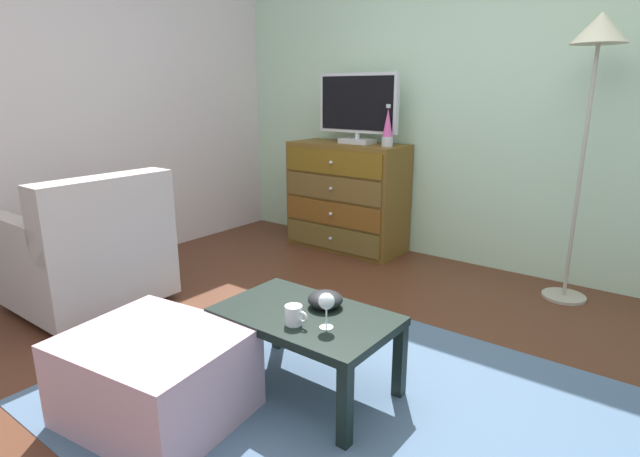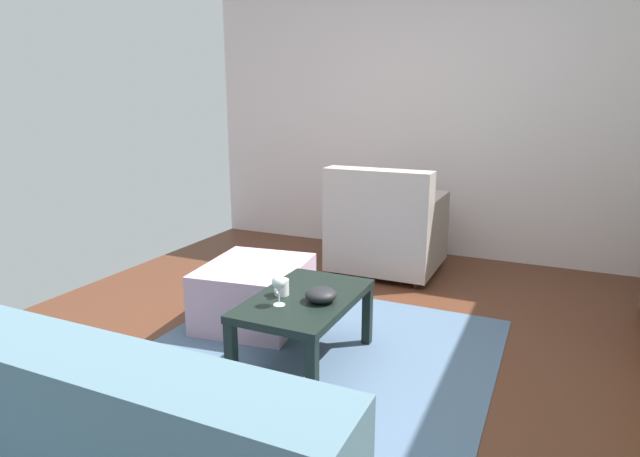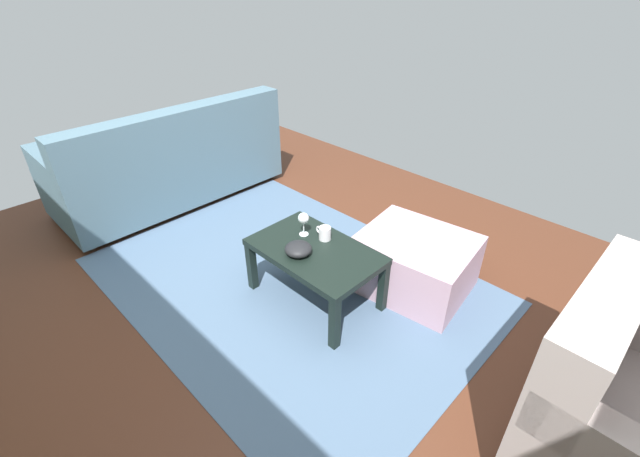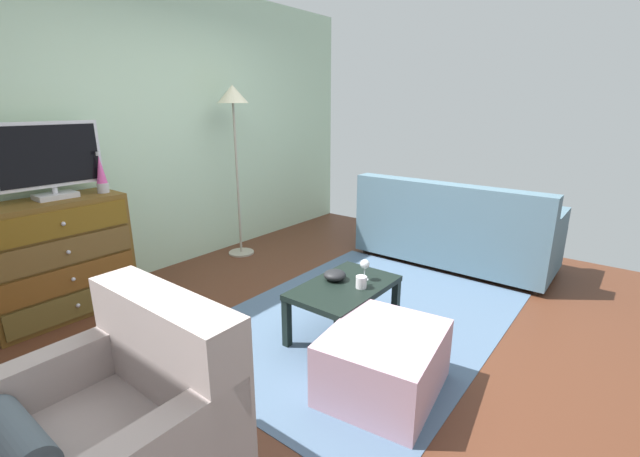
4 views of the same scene
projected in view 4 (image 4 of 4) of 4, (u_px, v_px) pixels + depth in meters
The scene contains 14 objects.
ground_plane at pixel (325, 325), 3.26m from camera, with size 5.49×4.59×0.05m, color #512B1B.
wall_accent_rear at pixel (157, 130), 4.08m from camera, with size 5.49×0.12×2.75m, color #B2D0AF.
area_rug at pixel (361, 319), 3.29m from camera, with size 2.60×1.90×0.01m, color #49617B.
dresser at pixel (57, 259), 3.27m from camera, with size 1.02×0.49×0.93m.
tv at pixel (49, 159), 3.13m from camera, with size 0.74×0.18×0.57m.
lava_lamp at pixel (101, 175), 3.38m from camera, with size 0.09×0.09×0.33m.
coffee_table at pixel (344, 292), 2.99m from camera, with size 0.80×0.50×0.39m.
wine_glass at pixel (365, 265), 3.03m from camera, with size 0.07×0.07×0.16m.
mug at pixel (361, 282), 2.92m from camera, with size 0.11×0.08×0.08m.
bowl_decorative at pixel (335, 275), 3.06m from camera, with size 0.16×0.16×0.07m, color black.
couch_large at pixel (454, 231), 4.38m from camera, with size 0.85×1.94×0.89m.
armchair at pixel (118, 437), 1.66m from camera, with size 0.80×0.83×0.88m.
ottoman at pixel (384, 362), 2.43m from camera, with size 0.70×0.60×0.38m, color #BB93A5.
standing_lamp at pixel (233, 111), 4.31m from camera, with size 0.32×0.32×1.81m.
Camera 4 is at (-2.32, -1.76, 1.62)m, focal length 23.60 mm.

